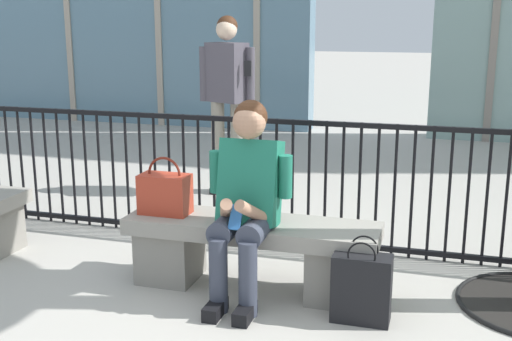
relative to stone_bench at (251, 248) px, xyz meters
name	(u,v)px	position (x,y,z in m)	size (l,w,h in m)	color
ground_plane	(252,288)	(0.00, 0.00, -0.27)	(60.00, 60.00, 0.00)	#B2ADA3
stone_bench	(251,248)	(0.00, 0.00, 0.00)	(1.60, 0.44, 0.45)	gray
seated_person_with_phone	(246,195)	(0.01, -0.13, 0.38)	(0.52, 0.66, 1.21)	#383D4C
handbag_on_bench	(165,193)	(-0.58, -0.01, 0.31)	(0.32, 0.18, 0.38)	#B23823
shopping_bag	(361,288)	(0.73, -0.26, -0.07)	(0.33, 0.17, 0.49)	black
bystander_at_railing	(227,91)	(-0.91, 2.16, 0.73)	(0.55, 0.35, 1.71)	gray
plaza_railing	(284,183)	(0.00, 0.83, 0.22)	(8.59, 0.04, 0.97)	black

